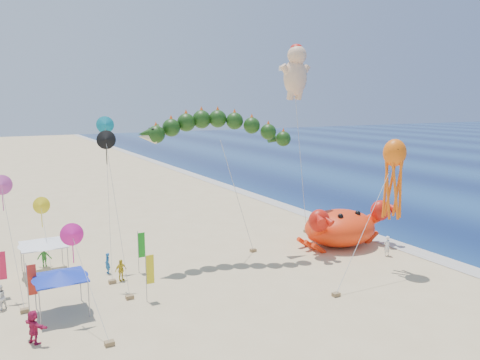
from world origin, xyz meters
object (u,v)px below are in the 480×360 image
crab_inflatable (341,226)px  canopy_white (43,242)px  canopy_blue (60,275)px  octopus_kite (393,173)px  dragon_kite (218,133)px  cherub_kite (296,71)px

crab_inflatable → canopy_white: bearing=167.6°
canopy_white → canopy_blue: bearing=-89.1°
octopus_kite → canopy_blue: size_ratio=3.10×
dragon_kite → canopy_blue: (-12.76, -4.38, -7.79)m
crab_inflatable → canopy_white: crab_inflatable is taller
cherub_kite → crab_inflatable: bearing=-73.0°
canopy_white → crab_inflatable: bearing=-12.4°
octopus_kite → canopy_white: bearing=153.3°
crab_inflatable → dragon_kite: dragon_kite is taller
octopus_kite → crab_inflatable: bearing=83.2°
canopy_blue → crab_inflatable: bearing=5.6°
crab_inflatable → canopy_blue: size_ratio=2.79×
crab_inflatable → octopus_kite: 8.62m
crab_inflatable → octopus_kite: (-0.77, -6.40, 5.71)m
dragon_kite → crab_inflatable: bearing=-10.5°
octopus_kite → canopy_blue: bearing=170.0°
crab_inflatable → canopy_blue: 23.92m
octopus_kite → canopy_white: (-23.15, 11.66, -5.01)m
octopus_kite → canopy_blue: (-23.02, 4.07, -5.01)m
crab_inflatable → octopus_kite: bearing=-96.8°
octopus_kite → canopy_white: octopus_kite is taller
canopy_white → octopus_kite: bearing=-26.7°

